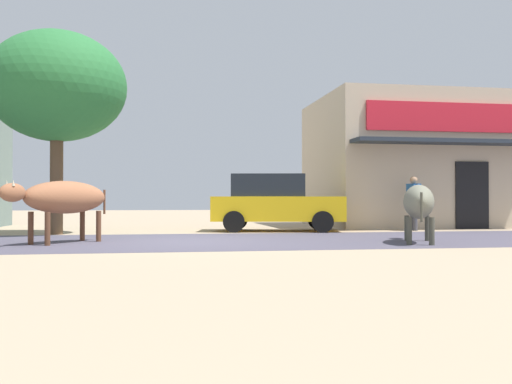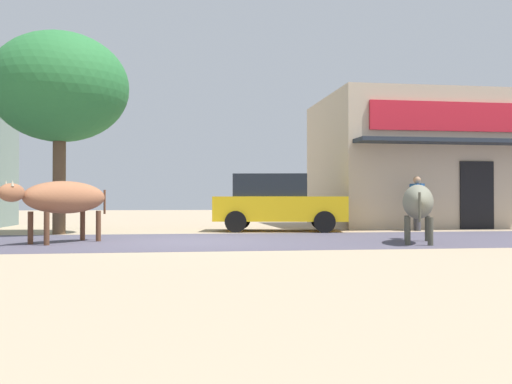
% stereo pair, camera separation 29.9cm
% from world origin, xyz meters
% --- Properties ---
extents(ground, '(80.00, 80.00, 0.00)m').
position_xyz_m(ground, '(0.00, 0.00, 0.00)').
color(ground, tan).
extents(asphalt_road, '(72.00, 5.44, 0.00)m').
position_xyz_m(asphalt_road, '(0.00, 0.00, 0.00)').
color(asphalt_road, '#4C4756').
rests_on(asphalt_road, ground).
extents(storefront_right_club, '(6.41, 6.27, 4.45)m').
position_xyz_m(storefront_right_club, '(8.19, 6.63, 2.23)').
color(storefront_right_club, '#BFAA90').
rests_on(storefront_right_club, ground).
extents(roadside_tree, '(3.61, 3.61, 5.33)m').
position_xyz_m(roadside_tree, '(-3.21, 3.08, 3.87)').
color(roadside_tree, brown).
rests_on(roadside_tree, ground).
extents(parked_hatchback_car, '(4.03, 2.49, 1.64)m').
position_xyz_m(parked_hatchback_car, '(2.77, 3.77, 0.84)').
color(parked_hatchback_car, yellow).
rests_on(parked_hatchback_car, ground).
extents(cow_near_brown, '(2.08, 2.29, 1.30)m').
position_xyz_m(cow_near_brown, '(-2.53, -0.22, 0.94)').
color(cow_near_brown, '#995E3E').
rests_on(cow_near_brown, ground).
extents(cow_far_dark, '(1.35, 2.45, 1.22)m').
position_xyz_m(cow_far_dark, '(4.85, -1.27, 0.85)').
color(cow_far_dark, slate).
rests_on(cow_far_dark, ground).
extents(pedestrian_by_shop, '(0.31, 0.61, 1.60)m').
position_xyz_m(pedestrian_by_shop, '(6.86, 3.33, 0.94)').
color(pedestrian_by_shop, '#3F3F47').
rests_on(pedestrian_by_shop, ground).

